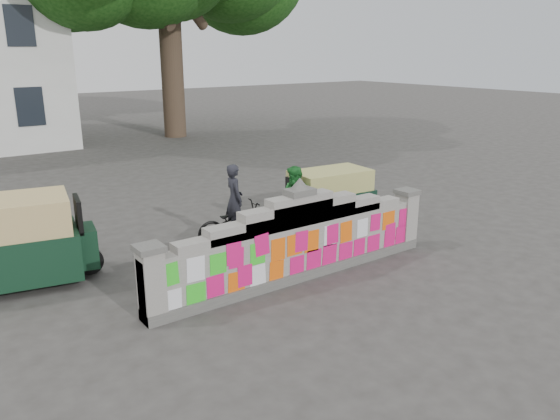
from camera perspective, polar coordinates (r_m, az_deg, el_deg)
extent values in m
plane|color=#383533|center=(10.77, 1.97, -7.09)|extent=(100.00, 100.00, 0.00)
cube|color=#4C4C49|center=(10.73, 1.98, -6.60)|extent=(6.40, 0.42, 0.20)
cube|color=gray|center=(10.54, 2.01, -4.10)|extent=(6.40, 0.32, 1.00)
cube|color=gray|center=(10.35, 2.04, -1.15)|extent=(5.20, 0.32, 0.14)
cube|color=gray|center=(10.33, 2.04, -0.78)|extent=(4.00, 0.32, 0.28)
cube|color=gray|center=(10.31, 2.05, -0.35)|extent=(2.60, 0.32, 0.44)
cube|color=gray|center=(10.29, 2.05, 0.02)|extent=(1.40, 0.32, 0.58)
cube|color=#4C4C49|center=(10.20, 2.07, 1.91)|extent=(0.55, 0.36, 0.12)
cone|color=#4C4C49|center=(10.16, 2.08, 2.78)|extent=(0.36, 0.36, 0.22)
cube|color=gray|center=(9.12, -13.27, -7.80)|extent=(0.36, 0.40, 1.24)
cube|color=#4C4C49|center=(8.88, -13.54, -3.91)|extent=(0.44, 0.44, 0.10)
cube|color=gray|center=(12.53, 12.97, -1.06)|extent=(0.36, 0.40, 1.24)
cube|color=#4C4C49|center=(12.35, 13.16, 1.86)|extent=(0.44, 0.44, 0.10)
cylinder|color=#38281E|center=(28.49, -11.17, 13.55)|extent=(1.10, 1.10, 6.00)
imported|color=black|center=(12.54, -4.72, -1.37)|extent=(1.87, 0.92, 0.94)
imported|color=black|center=(12.45, -4.76, 0.06)|extent=(0.47, 0.64, 1.60)
imported|color=#20782C|center=(12.97, 1.58, 0.95)|extent=(0.71, 0.87, 1.66)
cube|color=black|center=(11.36, -26.87, -4.40)|extent=(2.85, 1.89, 0.88)
cube|color=black|center=(11.37, -20.01, -3.57)|extent=(0.68, 0.86, 0.77)
cube|color=black|center=(11.17, -20.34, -0.40)|extent=(0.23, 0.77, 0.66)
cylinder|color=black|center=(11.48, -19.31, -5.04)|extent=(0.56, 0.23, 0.55)
cube|color=black|center=(14.00, 5.22, 0.60)|extent=(2.23, 1.33, 0.71)
cube|color=tan|center=(13.85, 5.29, 3.08)|extent=(2.05, 1.27, 0.53)
cube|color=black|center=(13.39, 1.37, -0.07)|extent=(0.50, 0.66, 0.62)
cube|color=black|center=(13.25, 1.39, 2.14)|extent=(0.12, 0.63, 0.53)
cylinder|color=black|center=(13.43, 1.05, -1.22)|extent=(0.45, 0.14, 0.45)
cylinder|color=black|center=(14.92, 6.57, 0.49)|extent=(0.45, 0.14, 0.45)
cylinder|color=black|center=(14.19, 8.97, -0.45)|extent=(0.45, 0.14, 0.45)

